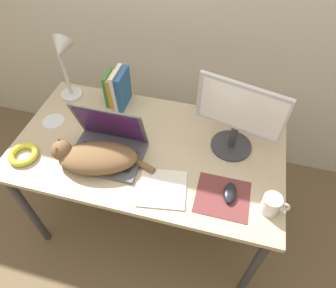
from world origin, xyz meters
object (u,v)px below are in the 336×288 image
(external_monitor, at_px, (238,116))
(cable_coil, at_px, (23,154))
(cat, at_px, (95,157))
(laptop, at_px, (108,146))
(desk_lamp, at_px, (63,58))
(computer_mouse, at_px, (230,193))
(mug, at_px, (272,204))
(cd_disc, at_px, (53,121))
(notepad, at_px, (162,188))
(book_row, at_px, (118,89))

(external_monitor, xyz_separation_m, cable_coil, (-1.00, -0.33, -0.20))
(cat, distance_m, cable_coil, 0.38)
(laptop, height_order, cable_coil, laptop)
(external_monitor, relative_size, desk_lamp, 0.97)
(computer_mouse, bearing_deg, cable_coil, -177.91)
(mug, height_order, cd_disc, mug)
(desk_lamp, xyz_separation_m, notepad, (0.67, -0.47, -0.28))
(computer_mouse, bearing_deg, cat, 179.11)
(cat, relative_size, computer_mouse, 4.50)
(mug, bearing_deg, external_monitor, 122.34)
(laptop, relative_size, cat, 0.71)
(desk_lamp, xyz_separation_m, cable_coil, (-0.05, -0.47, -0.27))
(laptop, bearing_deg, book_row, 102.58)
(laptop, xyz_separation_m, notepad, (0.32, -0.14, -0.05))
(cable_coil, distance_m, mug, 1.21)
(cable_coil, bearing_deg, computer_mouse, 2.09)
(notepad, bearing_deg, desk_lamp, 144.77)
(external_monitor, height_order, book_row, external_monitor)
(cd_disc, bearing_deg, desk_lamp, 79.52)
(cable_coil, bearing_deg, book_row, 57.44)
(cat, relative_size, desk_lamp, 1.19)
(computer_mouse, height_order, mug, mug)
(external_monitor, bearing_deg, cat, -155.77)
(computer_mouse, bearing_deg, notepad, -171.31)
(cat, xyz_separation_m, cd_disc, (-0.36, 0.22, -0.05))
(notepad, distance_m, cd_disc, 0.76)
(laptop, height_order, mug, laptop)
(computer_mouse, height_order, notepad, computer_mouse)
(laptop, relative_size, book_row, 1.60)
(cable_coil, bearing_deg, cd_disc, 86.57)
(computer_mouse, distance_m, desk_lamp, 1.10)
(desk_lamp, bearing_deg, laptop, -43.49)
(laptop, height_order, cat, laptop)
(cat, bearing_deg, notepad, -9.10)
(cat, bearing_deg, cable_coil, -172.72)
(external_monitor, height_order, cd_disc, external_monitor)
(cd_disc, bearing_deg, notepad, -21.08)
(book_row, bearing_deg, desk_lamp, -171.96)
(cat, relative_size, external_monitor, 1.23)
(laptop, bearing_deg, notepad, -23.77)
(laptop, distance_m, desk_lamp, 0.54)
(computer_mouse, bearing_deg, laptop, 171.34)
(external_monitor, relative_size, book_row, 1.83)
(computer_mouse, relative_size, cable_coil, 0.75)
(cat, bearing_deg, cd_disc, 148.73)
(external_monitor, bearing_deg, mug, -57.66)
(notepad, bearing_deg, book_row, 128.21)
(cat, xyz_separation_m, cable_coil, (-0.37, -0.05, -0.04))
(laptop, height_order, notepad, laptop)
(external_monitor, relative_size, notepad, 1.66)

